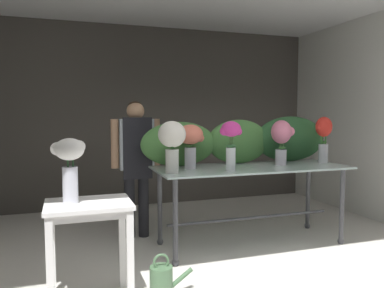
# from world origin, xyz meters

# --- Properties ---
(ground_plane) EXTENTS (8.45, 8.45, 0.00)m
(ground_plane) POSITION_xyz_m (0.00, 1.92, 0.00)
(ground_plane) COLOR silver
(wall_back) EXTENTS (5.04, 0.12, 2.74)m
(wall_back) POSITION_xyz_m (0.00, 3.84, 1.37)
(wall_back) COLOR #4C4742
(wall_back) RESTS_ON ground
(wall_right) EXTENTS (0.12, 3.96, 2.74)m
(wall_right) POSITION_xyz_m (2.52, 1.92, 1.37)
(wall_right) COLOR silver
(wall_right) RESTS_ON ground
(display_table_glass) EXTENTS (2.08, 0.81, 0.86)m
(display_table_glass) POSITION_xyz_m (0.46, 1.62, 0.72)
(display_table_glass) COLOR silver
(display_table_glass) RESTS_ON ground
(side_table_white) EXTENTS (0.62, 0.48, 0.77)m
(side_table_white) POSITION_xyz_m (-1.28, 0.83, 0.64)
(side_table_white) COLOR white
(side_table_white) RESTS_ON ground
(florist) EXTENTS (0.56, 0.24, 1.56)m
(florist) POSITION_xyz_m (-0.67, 2.25, 0.95)
(florist) COLOR #232328
(florist) RESTS_ON ground
(foliage_backdrop) EXTENTS (2.27, 0.29, 0.53)m
(foliage_backdrop) POSITION_xyz_m (0.56, 1.90, 1.11)
(foliage_backdrop) COLOR #477F3D
(foliage_backdrop) RESTS_ON display_table_glass
(vase_scarlet_carnations) EXTENTS (0.20, 0.19, 0.53)m
(vase_scarlet_carnations) POSITION_xyz_m (1.38, 1.62, 1.17)
(vase_scarlet_carnations) COLOR silver
(vase_scarlet_carnations) RESTS_ON display_table_glass
(vase_coral_stock) EXTENTS (0.28, 0.27, 0.46)m
(vase_coral_stock) POSITION_xyz_m (-0.21, 1.68, 1.15)
(vase_coral_stock) COLOR silver
(vase_coral_stock) RESTS_ON display_table_glass
(vase_magenta_freesia) EXTENTS (0.23, 0.20, 0.50)m
(vase_magenta_freesia) POSITION_xyz_m (0.12, 1.40, 1.17)
(vase_magenta_freesia) COLOR silver
(vase_magenta_freesia) RESTS_ON display_table_glass
(vase_rosy_lilies) EXTENTS (0.27, 0.23, 0.50)m
(vase_rosy_lilies) POSITION_xyz_m (0.83, 1.62, 1.16)
(vase_rosy_lilies) COLOR silver
(vase_rosy_lilies) RESTS_ON display_table_glass
(vase_ivory_tulips) EXTENTS (0.27, 0.27, 0.50)m
(vase_ivory_tulips) POSITION_xyz_m (-0.47, 1.45, 1.17)
(vase_ivory_tulips) COLOR silver
(vase_ivory_tulips) RESTS_ON display_table_glass
(vase_white_roses_tall) EXTENTS (0.25, 0.21, 0.48)m
(vase_white_roses_tall) POSITION_xyz_m (-1.41, 0.84, 1.07)
(vase_white_roses_tall) COLOR silver
(vase_white_roses_tall) RESTS_ON side_table_white
(watering_can) EXTENTS (0.35, 0.18, 0.34)m
(watering_can) POSITION_xyz_m (-0.75, 0.75, 0.13)
(watering_can) COLOR #4C704C
(watering_can) RESTS_ON ground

